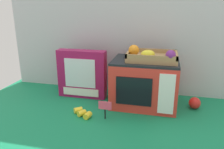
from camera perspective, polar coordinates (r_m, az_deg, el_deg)
The scene contains 8 objects.
ground_plane at distance 1.44m, azimuth 1.36°, elevation -6.55°, with size 1.70×1.70×0.00m, color #147A4C.
display_back_panel at distance 1.52m, azimuth 2.96°, elevation 9.29°, with size 1.61×0.03×0.74m, color #B7BABF.
toy_microwave at distance 1.35m, azimuth 8.26°, elevation -2.08°, with size 0.38×0.28×0.28m.
food_groups_crate at distance 1.29m, azimuth 9.88°, elevation 4.56°, with size 0.28×0.20×0.09m.
cookie_set_box at distance 1.46m, azimuth -7.63°, elevation 0.13°, with size 0.31×0.08×0.31m.
price_sign at distance 1.19m, azimuth -1.80°, elevation -8.35°, with size 0.07×0.01×0.10m.
loose_toy_banana at distance 1.26m, azimuth -7.52°, elevation -9.64°, with size 0.12×0.10×0.03m.
loose_toy_apple at distance 1.41m, azimuth 20.28°, elevation -6.80°, with size 0.07×0.07×0.07m, color red.
Camera 1 is at (0.27, -1.29, 0.59)m, focal length 35.96 mm.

